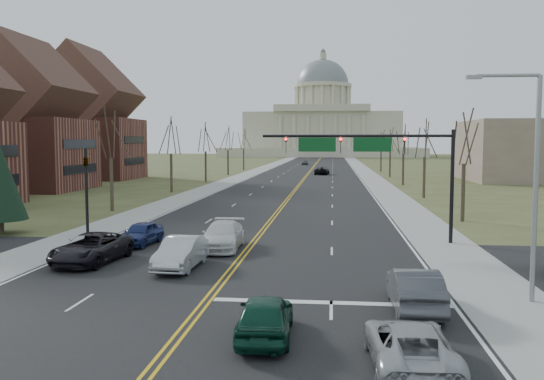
% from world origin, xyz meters
% --- Properties ---
extents(ground, '(600.00, 600.00, 0.00)m').
position_xyz_m(ground, '(0.00, 0.00, 0.00)').
color(ground, '#434824').
rests_on(ground, ground).
extents(road, '(20.00, 380.00, 0.01)m').
position_xyz_m(road, '(0.00, 110.00, 0.01)').
color(road, black).
rests_on(road, ground).
extents(cross_road, '(120.00, 14.00, 0.01)m').
position_xyz_m(cross_road, '(0.00, 6.00, 0.01)').
color(cross_road, black).
rests_on(cross_road, ground).
extents(sidewalk_left, '(4.00, 380.00, 0.03)m').
position_xyz_m(sidewalk_left, '(-12.00, 110.00, 0.01)').
color(sidewalk_left, gray).
rests_on(sidewalk_left, ground).
extents(sidewalk_right, '(4.00, 380.00, 0.03)m').
position_xyz_m(sidewalk_right, '(12.00, 110.00, 0.01)').
color(sidewalk_right, gray).
rests_on(sidewalk_right, ground).
extents(center_line, '(0.42, 380.00, 0.01)m').
position_xyz_m(center_line, '(0.00, 110.00, 0.01)').
color(center_line, gold).
rests_on(center_line, road).
extents(edge_line_left, '(0.15, 380.00, 0.01)m').
position_xyz_m(edge_line_left, '(-9.80, 110.00, 0.01)').
color(edge_line_left, silver).
rests_on(edge_line_left, road).
extents(edge_line_right, '(0.15, 380.00, 0.01)m').
position_xyz_m(edge_line_right, '(9.80, 110.00, 0.01)').
color(edge_line_right, silver).
rests_on(edge_line_right, road).
extents(stop_bar, '(9.50, 0.50, 0.01)m').
position_xyz_m(stop_bar, '(5.00, -1.00, 0.01)').
color(stop_bar, silver).
rests_on(stop_bar, road).
extents(capitol, '(90.00, 60.00, 50.00)m').
position_xyz_m(capitol, '(0.00, 249.91, 14.20)').
color(capitol, beige).
rests_on(capitol, ground).
extents(signal_mast, '(12.12, 0.44, 7.20)m').
position_xyz_m(signal_mast, '(7.45, 13.50, 5.76)').
color(signal_mast, black).
rests_on(signal_mast, ground).
extents(signal_left, '(0.32, 0.36, 6.00)m').
position_xyz_m(signal_left, '(-11.50, 13.50, 3.71)').
color(signal_left, black).
rests_on(signal_left, ground).
extents(street_light, '(2.90, 0.25, 9.07)m').
position_xyz_m(street_light, '(12.74, 0.00, 5.23)').
color(street_light, gray).
rests_on(street_light, ground).
extents(tree_r_0, '(3.74, 3.74, 8.50)m').
position_xyz_m(tree_r_0, '(15.50, 24.00, 6.55)').
color(tree_r_0, '#352B1F').
rests_on(tree_r_0, ground).
extents(tree_l_0, '(3.96, 3.96, 9.00)m').
position_xyz_m(tree_l_0, '(-15.50, 28.00, 6.94)').
color(tree_l_0, '#352B1F').
rests_on(tree_l_0, ground).
extents(tree_r_1, '(3.74, 3.74, 8.50)m').
position_xyz_m(tree_r_1, '(15.50, 44.00, 6.55)').
color(tree_r_1, '#352B1F').
rests_on(tree_r_1, ground).
extents(tree_l_1, '(3.96, 3.96, 9.00)m').
position_xyz_m(tree_l_1, '(-15.50, 48.00, 6.94)').
color(tree_l_1, '#352B1F').
rests_on(tree_l_1, ground).
extents(tree_r_2, '(3.74, 3.74, 8.50)m').
position_xyz_m(tree_r_2, '(15.50, 64.00, 6.55)').
color(tree_r_2, '#352B1F').
rests_on(tree_r_2, ground).
extents(tree_l_2, '(3.96, 3.96, 9.00)m').
position_xyz_m(tree_l_2, '(-15.50, 68.00, 6.94)').
color(tree_l_2, '#352B1F').
rests_on(tree_l_2, ground).
extents(tree_r_3, '(3.74, 3.74, 8.50)m').
position_xyz_m(tree_r_3, '(15.50, 84.00, 6.55)').
color(tree_r_3, '#352B1F').
rests_on(tree_r_3, ground).
extents(tree_l_3, '(3.96, 3.96, 9.00)m').
position_xyz_m(tree_l_3, '(-15.50, 88.00, 6.94)').
color(tree_l_3, '#352B1F').
rests_on(tree_l_3, ground).
extents(tree_r_4, '(3.74, 3.74, 8.50)m').
position_xyz_m(tree_r_4, '(15.50, 104.00, 6.55)').
color(tree_r_4, '#352B1F').
rests_on(tree_r_4, ground).
extents(tree_l_4, '(3.96, 3.96, 9.00)m').
position_xyz_m(tree_l_4, '(-15.50, 108.00, 6.94)').
color(tree_l_4, '#352B1F').
rests_on(tree_l_4, ground).
extents(conifer_l, '(3.64, 3.64, 6.50)m').
position_xyz_m(conifer_l, '(-18.00, 14.00, 3.74)').
color(conifer_l, '#352B1F').
rests_on(conifer_l, ground).
extents(bldg_left_mid, '(15.10, 14.28, 20.75)m').
position_xyz_m(bldg_left_mid, '(-36.00, 50.00, 8.54)').
color(bldg_left_mid, brown).
rests_on(bldg_left_mid, ground).
extents(bldg_left_far, '(17.10, 14.28, 23.25)m').
position_xyz_m(bldg_left_far, '(-38.00, 74.00, 9.54)').
color(bldg_left_far, brown).
rests_on(bldg_left_far, ground).
extents(car_nb_inner_lead, '(1.87, 4.37, 1.47)m').
position_xyz_m(car_nb_inner_lead, '(2.86, -5.40, 0.75)').
color(car_nb_inner_lead, '#0D3929').
rests_on(car_nb_inner_lead, road).
extents(car_nb_outer_lead, '(1.76, 4.91, 1.61)m').
position_xyz_m(car_nb_outer_lead, '(8.15, -1.64, 0.82)').
color(car_nb_outer_lead, '#44464B').
rests_on(car_nb_outer_lead, road).
extents(car_nb_outer_second, '(2.43, 4.99, 1.37)m').
position_xyz_m(car_nb_outer_second, '(7.21, -7.52, 0.70)').
color(car_nb_outer_second, '#A4A6AC').
rests_on(car_nb_outer_second, road).
extents(car_sb_inner_lead, '(1.87, 4.88, 1.59)m').
position_xyz_m(car_sb_inner_lead, '(-2.60, 4.51, 0.81)').
color(car_sb_inner_lead, '#B0B3B9').
rests_on(car_sb_inner_lead, road).
extents(car_sb_outer_lead, '(3.12, 5.82, 1.55)m').
position_xyz_m(car_sb_outer_lead, '(-7.70, 5.35, 0.79)').
color(car_sb_outer_lead, black).
rests_on(car_sb_outer_lead, road).
extents(car_sb_inner_second, '(2.33, 5.57, 1.61)m').
position_xyz_m(car_sb_inner_second, '(-1.53, 10.01, 0.82)').
color(car_sb_inner_second, silver).
rests_on(car_sb_inner_second, road).
extents(car_sb_outer_second, '(2.15, 4.35, 1.43)m').
position_xyz_m(car_sb_outer_second, '(-6.88, 10.85, 0.73)').
color(car_sb_outer_second, navy).
rests_on(car_sb_outer_second, road).
extents(car_far_nb, '(3.07, 5.82, 1.56)m').
position_xyz_m(car_far_nb, '(2.90, 91.30, 0.79)').
color(car_far_nb, black).
rests_on(car_far_nb, road).
extents(car_far_sb, '(1.72, 4.22, 1.43)m').
position_xyz_m(car_far_sb, '(-2.91, 140.22, 0.73)').
color(car_far_sb, '#53555B').
rests_on(car_far_sb, road).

